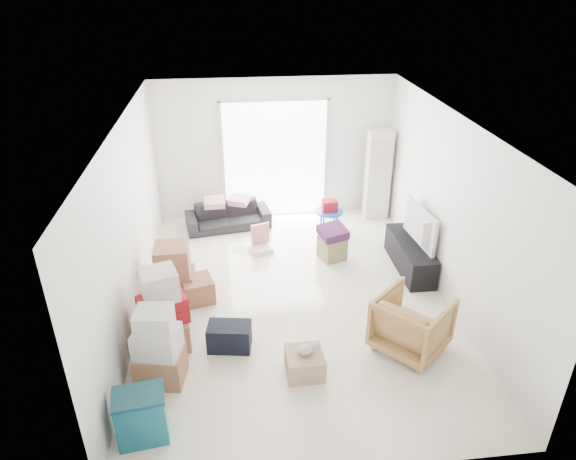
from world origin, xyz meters
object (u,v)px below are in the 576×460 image
(sofa, at_px, (228,213))
(wood_crate, at_px, (305,363))
(kids_table, at_px, (329,210))
(ottoman, at_px, (332,248))
(armchair, at_px, (412,321))
(tv_console, at_px, (410,255))
(television, at_px, (412,239))
(ac_tower, at_px, (378,175))
(storage_bins, at_px, (141,416))

(sofa, relative_size, wood_crate, 3.48)
(sofa, distance_m, kids_table, 1.92)
(ottoman, relative_size, wood_crate, 0.87)
(sofa, relative_size, armchair, 1.83)
(armchair, bearing_deg, ottoman, -29.60)
(tv_console, xyz_separation_m, television, (0.00, 0.00, 0.31))
(tv_console, bearing_deg, wood_crate, -132.69)
(ac_tower, distance_m, tv_console, 2.08)
(sofa, bearing_deg, ottoman, -47.16)
(armchair, bearing_deg, ac_tower, -51.41)
(television, relative_size, sofa, 0.68)
(storage_bins, xyz_separation_m, kids_table, (2.82, 4.44, 0.15))
(storage_bins, relative_size, ottoman, 1.55)
(armchair, distance_m, ottoman, 2.48)
(ac_tower, xyz_separation_m, kids_table, (-1.03, -0.54, -0.42))
(wood_crate, bearing_deg, sofa, 102.24)
(tv_console, height_order, ottoman, tv_console)
(storage_bins, bearing_deg, ottoman, 52.23)
(tv_console, bearing_deg, ac_tower, 91.44)
(kids_table, xyz_separation_m, wood_crate, (-0.99, -3.68, -0.30))
(storage_bins, distance_m, ottoman, 4.40)
(television, relative_size, kids_table, 1.68)
(ottoman, bearing_deg, wood_crate, -107.62)
(television, distance_m, sofa, 3.48)
(armchair, height_order, kids_table, armchair)
(sofa, xyz_separation_m, kids_table, (1.87, -0.39, 0.15))
(armchair, bearing_deg, wood_crate, 59.38)
(sofa, xyz_separation_m, wood_crate, (0.88, -4.07, -0.16))
(wood_crate, bearing_deg, tv_console, 47.31)
(storage_bins, distance_m, kids_table, 5.26)
(ac_tower, relative_size, sofa, 1.12)
(ac_tower, bearing_deg, wood_crate, -115.53)
(television, height_order, wood_crate, television)
(sofa, height_order, storage_bins, sofa)
(television, xyz_separation_m, kids_table, (-1.08, 1.44, -0.09))
(ottoman, distance_m, kids_table, 1.01)
(ottoman, height_order, wood_crate, ottoman)
(tv_console, bearing_deg, kids_table, 126.90)
(ottoman, xyz_separation_m, kids_table, (0.13, 0.96, 0.26))
(kids_table, bearing_deg, ottoman, -97.42)
(television, xyz_separation_m, sofa, (-2.95, 1.83, -0.24))
(armchair, bearing_deg, tv_console, -61.14)
(television, distance_m, ottoman, 1.34)
(television, distance_m, armchair, 2.04)
(tv_console, distance_m, storage_bins, 4.92)
(television, distance_m, storage_bins, 4.93)
(tv_console, height_order, storage_bins, storage_bins)
(ac_tower, distance_m, kids_table, 1.24)
(ac_tower, xyz_separation_m, armchair, (-0.59, -3.91, -0.45))
(sofa, xyz_separation_m, storage_bins, (-0.95, -4.84, -0.00))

